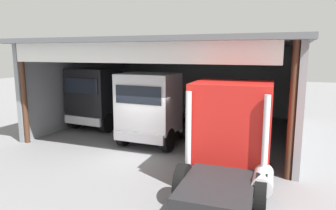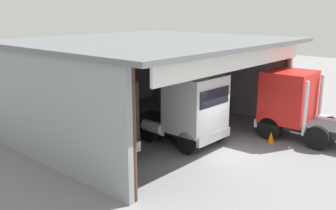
{
  "view_description": "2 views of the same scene",
  "coord_description": "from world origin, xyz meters",
  "px_view_note": "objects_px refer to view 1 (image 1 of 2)",
  "views": [
    {
      "loc": [
        5.86,
        -10.9,
        4.37
      ],
      "look_at": [
        0.0,
        3.81,
        1.67
      ],
      "focal_mm": 32.98,
      "sensor_mm": 36.0,
      "label": 1
    },
    {
      "loc": [
        -14.04,
        -8.42,
        6.39
      ],
      "look_at": [
        0.0,
        3.81,
        1.67
      ],
      "focal_mm": 39.93,
      "sensor_mm": 36.0,
      "label": 2
    }
  ],
  "objects_px": {
    "truck_black_yard_outside": "(97,97)",
    "traffic_cone": "(187,167)",
    "tool_cart": "(223,111)",
    "truck_white_right_bay": "(152,108)",
    "truck_red_center_bay": "(231,133)",
    "oil_drum": "(243,111)"
  },
  "relations": [
    {
      "from": "truck_white_right_bay",
      "to": "oil_drum",
      "type": "bearing_deg",
      "value": -110.51
    },
    {
      "from": "truck_red_center_bay",
      "to": "oil_drum",
      "type": "relative_size",
      "value": 5.78
    },
    {
      "from": "oil_drum",
      "to": "traffic_cone",
      "type": "xyz_separation_m",
      "value": [
        -0.41,
        -10.91,
        -0.15
      ]
    },
    {
      "from": "truck_black_yard_outside",
      "to": "oil_drum",
      "type": "bearing_deg",
      "value": -135.99
    },
    {
      "from": "truck_white_right_bay",
      "to": "traffic_cone",
      "type": "height_order",
      "value": "truck_white_right_bay"
    },
    {
      "from": "truck_black_yard_outside",
      "to": "tool_cart",
      "type": "bearing_deg",
      "value": -135.04
    },
    {
      "from": "truck_black_yard_outside",
      "to": "truck_red_center_bay",
      "type": "distance_m",
      "value": 10.02
    },
    {
      "from": "truck_red_center_bay",
      "to": "tool_cart",
      "type": "bearing_deg",
      "value": 100.56
    },
    {
      "from": "truck_white_right_bay",
      "to": "truck_red_center_bay",
      "type": "xyz_separation_m",
      "value": [
        4.35,
        -3.37,
        0.04
      ]
    },
    {
      "from": "tool_cart",
      "to": "truck_red_center_bay",
      "type": "bearing_deg",
      "value": -77.24
    },
    {
      "from": "tool_cart",
      "to": "traffic_cone",
      "type": "height_order",
      "value": "tool_cart"
    },
    {
      "from": "truck_black_yard_outside",
      "to": "truck_white_right_bay",
      "type": "relative_size",
      "value": 0.84
    },
    {
      "from": "truck_white_right_bay",
      "to": "oil_drum",
      "type": "relative_size",
      "value": 5.93
    },
    {
      "from": "truck_red_center_bay",
      "to": "tool_cart",
      "type": "distance_m",
      "value": 10.83
    },
    {
      "from": "truck_black_yard_outside",
      "to": "truck_white_right_bay",
      "type": "xyz_separation_m",
      "value": [
        4.28,
        -1.71,
        -0.07
      ]
    },
    {
      "from": "tool_cart",
      "to": "traffic_cone",
      "type": "relative_size",
      "value": 1.79
    },
    {
      "from": "truck_white_right_bay",
      "to": "tool_cart",
      "type": "height_order",
      "value": "truck_white_right_bay"
    },
    {
      "from": "truck_black_yard_outside",
      "to": "traffic_cone",
      "type": "xyz_separation_m",
      "value": [
        7.05,
        -4.69,
        -1.54
      ]
    },
    {
      "from": "tool_cart",
      "to": "traffic_cone",
      "type": "distance_m",
      "value": 10.12
    },
    {
      "from": "truck_white_right_bay",
      "to": "traffic_cone",
      "type": "xyz_separation_m",
      "value": [
        2.76,
        -2.97,
        -1.47
      ]
    },
    {
      "from": "truck_white_right_bay",
      "to": "truck_red_center_bay",
      "type": "distance_m",
      "value": 5.51
    },
    {
      "from": "truck_red_center_bay",
      "to": "oil_drum",
      "type": "height_order",
      "value": "truck_red_center_bay"
    }
  ]
}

